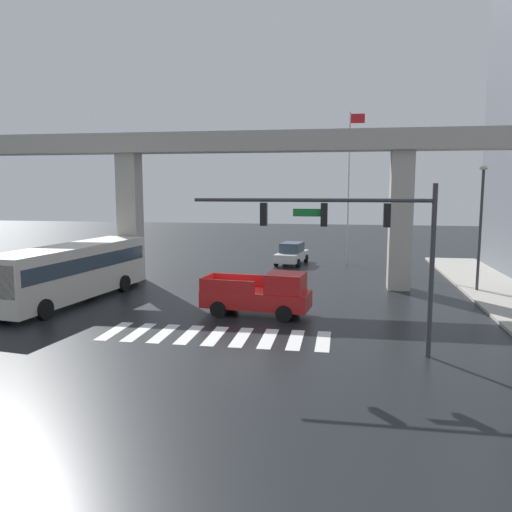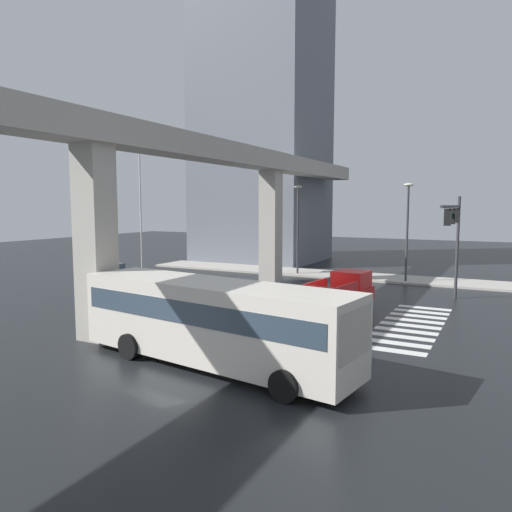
{
  "view_description": "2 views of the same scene",
  "coord_description": "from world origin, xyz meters",
  "views": [
    {
      "loc": [
        5.05,
        -24.94,
        6.07
      ],
      "look_at": [
        0.68,
        1.04,
        2.53
      ],
      "focal_mm": 36.15,
      "sensor_mm": 36.0,
      "label": 1
    },
    {
      "loc": [
        -23.19,
        -8.86,
        5.67
      ],
      "look_at": [
        -0.29,
        3.05,
        2.94
      ],
      "focal_mm": 33.9,
      "sensor_mm": 36.0,
      "label": 2
    }
  ],
  "objects": [
    {
      "name": "street_lamp_mid_block",
      "position": [
        12.82,
        6.08,
        4.56
      ],
      "size": [
        0.44,
        0.7,
        7.24
      ],
      "color": "#38383D",
      "rests_on": "ground"
    },
    {
      "name": "elevated_overpass",
      "position": [
        0.0,
        6.38,
        7.84
      ],
      "size": [
        48.91,
        1.88,
        9.38
      ],
      "color": "#ADA89E",
      "rests_on": "ground"
    },
    {
      "name": "street_lamp_near_corner",
      "position": [
        12.82,
        -2.46,
        4.56
      ],
      "size": [
        0.44,
        0.7,
        7.24
      ],
      "color": "#38383D",
      "rests_on": "ground"
    },
    {
      "name": "office_building",
      "position": [
        21.32,
        13.56,
        17.84
      ],
      "size": [
        10.6,
        11.48,
        35.69
      ],
      "primitive_type": "cube",
      "color": "slate",
      "rests_on": "ground"
    },
    {
      "name": "sidewalk_east",
      "position": [
        14.02,
        2.0,
        0.07
      ],
      "size": [
        4.0,
        36.0,
        0.15
      ],
      "primitive_type": "cube",
      "color": "#ADA89E",
      "rests_on": "ground"
    },
    {
      "name": "ground_plane",
      "position": [
        0.0,
        0.0,
        0.0
      ],
      "size": [
        120.0,
        120.0,
        0.0
      ],
      "primitive_type": "plane",
      "color": "black"
    },
    {
      "name": "crosswalk_stripes",
      "position": [
        -0.0,
        -5.02,
        0.01
      ],
      "size": [
        9.35,
        2.8,
        0.01
      ],
      "color": "silver",
      "rests_on": "ground"
    },
    {
      "name": "traffic_signal_mast",
      "position": [
        5.53,
        -6.25,
        4.55
      ],
      "size": [
        8.69,
        0.32,
        6.2
      ],
      "color": "#38383D",
      "rests_on": "ground"
    },
    {
      "name": "sedan_white",
      "position": [
        1.14,
        15.32,
        0.85
      ],
      "size": [
        2.48,
        4.53,
        1.72
      ],
      "color": "silver",
      "rests_on": "ground"
    },
    {
      "name": "flagpole",
      "position": [
        5.54,
        15.94,
        6.7
      ],
      "size": [
        1.16,
        0.12,
        11.74
      ],
      "color": "silver",
      "rests_on": "ground"
    },
    {
      "name": "pickup_truck",
      "position": [
        1.36,
        -1.26,
        0.99
      ],
      "size": [
        5.28,
        2.52,
        2.08
      ],
      "color": "red",
      "rests_on": "ground"
    },
    {
      "name": "city_bus",
      "position": [
        -9.12,
        0.17,
        1.72
      ],
      "size": [
        3.98,
        11.04,
        2.99
      ],
      "color": "beige",
      "rests_on": "ground"
    }
  ]
}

